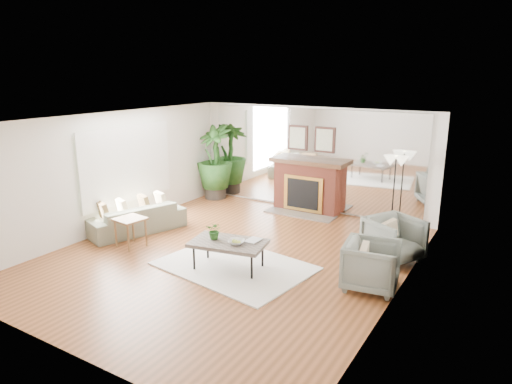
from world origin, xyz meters
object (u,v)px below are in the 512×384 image
Objects in this scene: sofa at (137,218)px; floor_lamp at (396,167)px; armchair_back at (394,239)px; armchair_front at (371,265)px; side_table at (130,223)px; fireplace at (307,185)px; potted_ficus at (215,159)px; coffee_table at (228,244)px.

sofa is 5.57m from floor_lamp.
armchair_front is at bearing -150.14° from armchair_back.
side_table is (-4.51, -1.97, 0.09)m from armchair_back.
potted_ficus is at bearing -176.50° from fireplace.
coffee_table is at bearing 97.22° from sofa.
fireplace is at bearing 83.71° from armchair_back.
fireplace reaches higher than armchair_back.
coffee_table is 1.64× the size of armchair_front.
potted_ficus is (-2.90, 3.60, 0.59)m from coffee_table.
potted_ficus is at bearing 101.36° from armchair_back.
armchair_back is (2.60, -1.90, -0.26)m from fireplace.
fireplace reaches higher than potted_ficus.
fireplace is at bearing 94.54° from coffee_table.
floor_lamp is at bearing 0.52° from armchair_front.
coffee_table is 0.87× the size of floor_lamp.
coffee_table is 0.70× the size of potted_ficus.
sofa is 5.05m from armchair_front.
armchair_back is 0.44× the size of potted_ficus.
armchair_back reaches higher than side_table.
side_table is at bearing -177.24° from coffee_table.
armchair_back is 2.05m from floor_lamp.
fireplace is 3.56× the size of side_table.
armchair_back is at bearing -8.75° from armchair_front.
floor_lamp is at bearing 42.68° from side_table.
floor_lamp reaches higher than sofa.
coffee_table is 2.81m from sofa.
side_table is (0.54, -0.68, 0.19)m from sofa.
coffee_table is 4.12m from floor_lamp.
armchair_back is (5.05, 1.28, 0.10)m from sofa.
potted_ficus is at bearing 51.02° from armchair_front.
armchair_front is 3.22m from floor_lamp.
side_table is (-2.21, -0.11, 0.02)m from coffee_table.
fireplace is 3.77m from coffee_table.
potted_ficus reaches higher than side_table.
armchair_front is 0.43× the size of potted_ficus.
sofa is 2.40× the size of armchair_front.
fireplace reaches higher than side_table.
side_table is (-1.91, -3.86, -0.18)m from fireplace.
potted_ficus is (-5.20, 3.03, 0.67)m from armchair_front.
sofa is 3.49× the size of side_table.
floor_lamp is at bearing -4.32° from fireplace.
armchair_front is 6.06m from potted_ficus.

